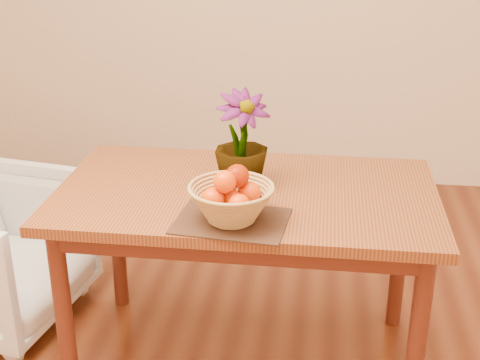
# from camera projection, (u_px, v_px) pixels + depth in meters

# --- Properties ---
(table) EXTENTS (1.40, 0.80, 0.75)m
(table) POSITION_uv_depth(u_px,v_px,m) (246.00, 211.00, 2.50)
(table) COLOR brown
(table) RESTS_ON floor
(placemat) EXTENTS (0.39, 0.31, 0.01)m
(placemat) POSITION_uv_depth(u_px,v_px,m) (231.00, 221.00, 2.22)
(placemat) COLOR #371F14
(placemat) RESTS_ON table
(wicker_basket) EXTENTS (0.29, 0.29, 0.12)m
(wicker_basket) POSITION_uv_depth(u_px,v_px,m) (231.00, 204.00, 2.20)
(wicker_basket) COLOR #A97D46
(wicker_basket) RESTS_ON placemat
(orange_pile) EXTENTS (0.19, 0.18, 0.14)m
(orange_pile) POSITION_uv_depth(u_px,v_px,m) (232.00, 189.00, 2.18)
(orange_pile) COLOR red
(orange_pile) RESTS_ON wicker_basket
(potted_plant) EXTENTS (0.28, 0.28, 0.36)m
(potted_plant) POSITION_uv_depth(u_px,v_px,m) (242.00, 141.00, 2.43)
(potted_plant) COLOR #144413
(potted_plant) RESTS_ON table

